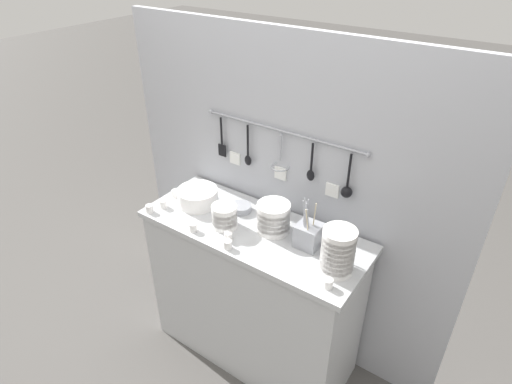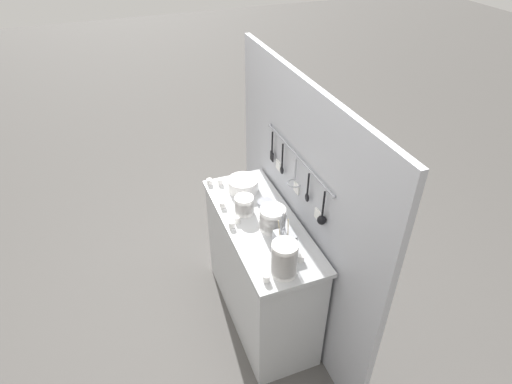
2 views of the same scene
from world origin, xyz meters
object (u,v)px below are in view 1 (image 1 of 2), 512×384
Objects in this scene: plate_stack at (198,197)px; cup_edge_far at (228,236)px; cup_mid_row at (163,204)px; bowl_stack_tall_left at (225,216)px; cutlery_caddy at (309,235)px; cup_front_left at (175,193)px; cup_beside_plates at (328,284)px; cup_centre at (193,227)px; cup_by_caddy at (150,209)px; cup_edge_near at (228,244)px; cup_back_left at (338,247)px; bowl_stack_wide_centre at (338,251)px; bowl_stack_nested_right at (273,217)px; steel_mixing_bowl at (241,208)px.

cup_edge_far is (0.34, -0.16, -0.02)m from plate_stack.
plate_stack is 5.16× the size of cup_mid_row.
bowl_stack_tall_left reaches higher than plate_stack.
cup_front_left is at bearing -176.75° from cutlery_caddy.
cup_centre is at bearing -177.81° from cup_beside_plates.
cup_by_caddy is 0.19m from cup_front_left.
cup_edge_near and cup_by_caddy have the same top height.
cup_centre and cup_back_left have the same top height.
cup_beside_plates is at bearing -8.50° from cup_front_left.
plate_stack reaches higher than cup_edge_far.
cup_edge_near is 0.53m from cup_back_left.
plate_stack is at bearing 52.74° from cup_by_caddy.
bowl_stack_wide_centre reaches higher than bowl_stack_tall_left.
bowl_stack_nested_right is 0.35m from cup_back_left.
bowl_stack_nested_right reaches higher than cup_centre.
cup_edge_near and cup_back_left have the same top height.
cup_edge_far is (-0.14, -0.20, -0.06)m from bowl_stack_nested_right.
bowl_stack_wide_centre reaches higher than cup_beside_plates.
cup_edge_far is at bearing 178.49° from cup_beside_plates.
cup_by_caddy is at bearing -91.47° from cup_front_left.
bowl_stack_nested_right is 1.48× the size of steel_mixing_bowl.
cutlery_caddy is at bearing 2.47° from plate_stack.
steel_mixing_bowl is at bearing 115.16° from cup_edge_near.
bowl_stack_tall_left is at bearing -83.90° from steel_mixing_bowl.
cup_front_left is at bearing 171.50° from cup_beside_plates.
bowl_stack_tall_left is 3.02× the size of cup_back_left.
plate_stack is at bearing -160.95° from steel_mixing_bowl.
plate_stack is at bearing 45.22° from cup_mid_row.
bowl_stack_tall_left is 3.02× the size of cup_mid_row.
plate_stack reaches higher than cup_centre.
bowl_stack_wide_centre is 0.17m from cup_back_left.
cup_edge_far reaches higher than steel_mixing_bowl.
plate_stack is 0.25m from steel_mixing_bowl.
bowl_stack_wide_centre reaches higher than plate_stack.
bowl_stack_wide_centre reaches higher than cup_edge_far.
bowl_stack_nested_right reaches higher than steel_mixing_bowl.
cup_edge_far is at bearing -25.29° from plate_stack.
bowl_stack_nested_right is at bearing 35.76° from cup_centre.
cup_by_caddy is (-0.31, -0.01, 0.00)m from cup_centre.
cup_beside_plates is at bearing -73.52° from cup_back_left.
cup_centre is at bearing -167.45° from cup_edge_far.
cup_edge_near is 1.00× the size of cup_front_left.
bowl_stack_nested_right is 0.25m from cup_edge_far.
bowl_stack_wide_centre is 5.17× the size of cup_by_caddy.
bowl_stack_wide_centre is 1.05m from cup_by_caddy.
bowl_stack_nested_right is 0.64m from cup_mid_row.
steel_mixing_bowl is at bearing 173.26° from cutlery_caddy.
plate_stack is 0.69m from cutlery_caddy.
cup_centre is 1.00× the size of cup_beside_plates.
cutlery_caddy is 0.84m from cup_mid_row.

